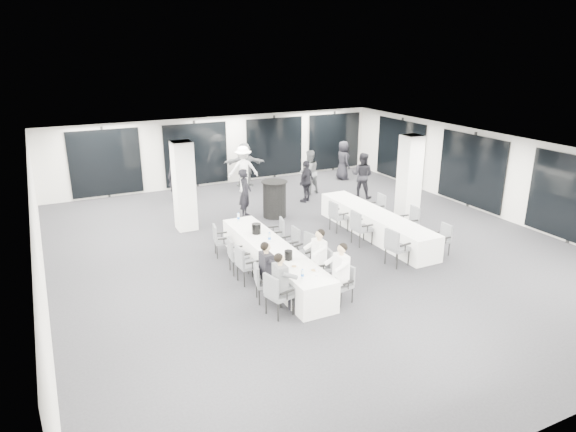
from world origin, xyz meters
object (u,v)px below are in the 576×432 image
(chair_main_left_near, at_px, (276,292))
(chair_side_right_near, at_px, (442,237))
(standing_guest_a, at_px, (245,190))
(chair_main_right_far, at_px, (278,232))
(standing_guest_d, at_px, (306,179))
(chair_main_left_second, at_px, (262,280))
(banquet_table_side, at_px, (375,224))
(standing_guest_c, at_px, (243,166))
(chair_main_left_fourth, at_px, (236,254))
(chair_side_left_far, at_px, (337,215))
(chair_side_left_mid, at_px, (360,226))
(chair_main_left_mid, at_px, (245,262))
(standing_guest_h, at_px, (362,172))
(standing_guest_f, at_px, (245,162))
(standing_guest_g, at_px, (176,174))
(chair_side_left_near, at_px, (395,245))
(cocktail_table, at_px, (275,199))
(chair_main_right_second, at_px, (323,264))
(chair_main_left_far, at_px, (220,239))
(chair_main_right_fourth, at_px, (292,242))
(ice_bucket_near, at_px, (288,255))
(standing_guest_b, at_px, (309,169))
(chair_side_right_far, at_px, (378,206))
(chair_side_right_mid, at_px, (410,220))
(ice_bucket_far, at_px, (256,229))
(banquet_table_main, at_px, (273,260))

(chair_main_left_near, xyz_separation_m, chair_side_right_near, (5.60, 1.07, -0.07))
(standing_guest_a, bearing_deg, chair_main_right_far, -149.92)
(chair_main_right_far, relative_size, standing_guest_d, 0.51)
(chair_main_left_second, bearing_deg, chair_side_right_near, 106.94)
(banquet_table_side, height_order, standing_guest_c, standing_guest_c)
(chair_main_left_fourth, distance_m, chair_side_left_far, 4.21)
(chair_side_left_mid, relative_size, chair_side_right_near, 1.17)
(chair_main_left_mid, relative_size, standing_guest_h, 0.49)
(banquet_table_side, bearing_deg, standing_guest_h, 61.63)
(chair_main_left_second, relative_size, chair_side_left_far, 0.94)
(standing_guest_f, relative_size, standing_guest_g, 1.04)
(chair_main_left_near, distance_m, chair_side_left_near, 4.06)
(cocktail_table, xyz_separation_m, chair_main_right_second, (-1.13, -5.21, -0.10))
(chair_side_left_mid, bearing_deg, chair_main_left_far, -104.06)
(chair_main_right_fourth, relative_size, standing_guest_a, 0.48)
(chair_side_right_near, xyz_separation_m, standing_guest_a, (-3.69, 5.47, 0.44))
(standing_guest_a, relative_size, ice_bucket_near, 8.41)
(chair_main_left_second, relative_size, chair_main_left_mid, 0.93)
(chair_side_left_mid, relative_size, ice_bucket_near, 4.55)
(chair_main_right_far, distance_m, standing_guest_b, 5.83)
(chair_side_right_far, bearing_deg, banquet_table_side, 144.08)
(chair_main_right_second, bearing_deg, chair_main_right_far, 6.91)
(chair_side_right_mid, relative_size, ice_bucket_far, 3.52)
(chair_main_left_near, distance_m, chair_main_left_second, 0.76)
(standing_guest_d, bearing_deg, cocktail_table, -2.82)
(chair_main_left_fourth, bearing_deg, banquet_table_main, 66.62)
(banquet_table_side, xyz_separation_m, chair_main_right_fourth, (-3.11, -0.50, 0.14))
(standing_guest_b, height_order, standing_guest_d, standing_guest_b)
(chair_side_left_mid, distance_m, standing_guest_g, 7.72)
(chair_main_right_second, bearing_deg, standing_guest_b, -19.31)
(cocktail_table, xyz_separation_m, chair_main_left_far, (-2.78, -2.42, -0.11))
(banquet_table_side, relative_size, standing_guest_c, 2.43)
(chair_main_right_fourth, height_order, standing_guest_b, standing_guest_b)
(banquet_table_side, relative_size, chair_main_right_second, 5.41)
(chair_main_right_fourth, distance_m, standing_guest_a, 4.00)
(chair_side_left_near, height_order, standing_guest_h, standing_guest_h)
(standing_guest_b, height_order, ice_bucket_far, standing_guest_b)
(banquet_table_side, distance_m, chair_side_left_mid, 0.95)
(ice_bucket_near, bearing_deg, banquet_table_side, 27.05)
(chair_main_right_far, bearing_deg, chair_main_left_mid, 147.99)
(banquet_table_side, relative_size, standing_guest_b, 2.57)
(chair_main_left_far, distance_m, chair_main_right_far, 1.67)
(chair_side_right_far, bearing_deg, standing_guest_c, 28.73)
(chair_main_right_far, distance_m, standing_guest_c, 6.19)
(standing_guest_c, relative_size, standing_guest_d, 1.17)
(chair_side_left_mid, distance_m, standing_guest_a, 4.38)
(cocktail_table, height_order, chair_side_right_near, cocktail_table)
(chair_main_right_fourth, height_order, standing_guest_h, standing_guest_h)
(banquet_table_side, xyz_separation_m, ice_bucket_near, (-3.95, -2.02, 0.49))
(chair_main_right_far, distance_m, standing_guest_g, 6.20)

